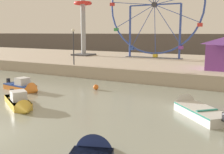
{
  "coord_description": "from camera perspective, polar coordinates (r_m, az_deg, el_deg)",
  "views": [
    {
      "loc": [
        11.44,
        -6.85,
        4.64
      ],
      "look_at": [
        1.77,
        10.36,
        1.39
      ],
      "focal_mm": 43.31,
      "sensor_mm": 36.0,
      "label": 1
    }
  ],
  "objects": [
    {
      "name": "motorboat_orange_hull",
      "position": [
        22.84,
        -18.03,
        -1.99
      ],
      "size": [
        4.07,
        1.58,
        1.36
      ],
      "rotation": [
        0.0,
        0.0,
        6.16
      ],
      "color": "orange",
      "rests_on": "ground_plane"
    },
    {
      "name": "promenade_lamp_near",
      "position": [
        29.17,
        -8.14,
        7.5
      ],
      "size": [
        0.32,
        0.32,
        3.83
      ],
      "color": "#2D2D33",
      "rests_on": "quay_promenade"
    },
    {
      "name": "quay_promenade",
      "position": [
        34.87,
        10.0,
        2.59
      ],
      "size": [
        110.0,
        20.48,
        1.23
      ],
      "primitive_type": "cube",
      "color": "tan",
      "rests_on": "ground_plane"
    },
    {
      "name": "distant_town_skyline",
      "position": [
        53.8,
        17.14,
        6.35
      ],
      "size": [
        140.0,
        3.0,
        4.4
      ],
      "primitive_type": "cube",
      "color": "#564C47",
      "rests_on": "ground_plane"
    },
    {
      "name": "motorboat_mustard_yellow",
      "position": [
        17.87,
        -18.89,
        -5.19
      ],
      "size": [
        4.23,
        3.07,
        1.33
      ],
      "rotation": [
        0.0,
        0.0,
        5.75
      ],
      "color": "gold",
      "rests_on": "ground_plane"
    },
    {
      "name": "motorboat_pale_grey",
      "position": [
        16.49,
        16.77,
        -6.4
      ],
      "size": [
        4.24,
        4.23,
        1.42
      ],
      "rotation": [
        0.0,
        0.0,
        2.36
      ],
      "color": "silver",
      "rests_on": "ground_plane"
    },
    {
      "name": "drop_tower_steel_tower",
      "position": [
        41.19,
        -6.15,
        13.82
      ],
      "size": [
        2.8,
        2.8,
        15.01
      ],
      "color": "#999EA3",
      "rests_on": "quay_promenade"
    },
    {
      "name": "ferris_wheel_blue_frame",
      "position": [
        37.32,
        8.97,
        14.53
      ],
      "size": [
        13.31,
        1.2,
        13.62
      ],
      "color": "#334CA8",
      "rests_on": "quay_promenade"
    },
    {
      "name": "mooring_buoy_orange",
      "position": [
        22.19,
        -3.42,
        -2.15
      ],
      "size": [
        0.44,
        0.44,
        0.44
      ],
      "primitive_type": "sphere",
      "color": "orange",
      "rests_on": "ground_plane"
    }
  ]
}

